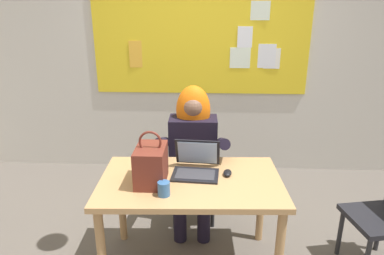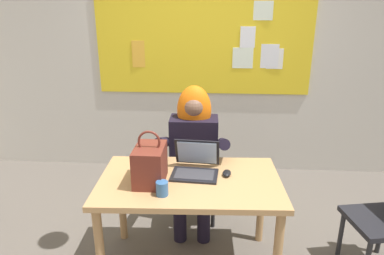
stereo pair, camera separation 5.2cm
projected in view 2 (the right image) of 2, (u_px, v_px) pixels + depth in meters
The scene contains 8 objects.
wall_back_bulletin at pixel (203, 55), 3.93m from camera, with size 6.00×1.98×2.73m.
desk_main at pixel (190, 191), 2.48m from camera, with size 1.32×0.82×0.74m.
chair_at_desk at pixel (194, 164), 3.22m from camera, with size 0.45×0.45×0.91m.
person_costumed at pixel (194, 146), 3.03m from camera, with size 0.60×0.61×1.26m.
laptop at pixel (196, 166), 2.53m from camera, with size 0.35×0.33×0.23m.
computer_mouse at pixel (227, 173), 2.50m from camera, with size 0.06×0.10×0.03m, color black.
handbag at pixel (150, 164), 2.37m from camera, with size 0.20×0.30×0.38m.
coffee_mug at pixel (162, 188), 2.22m from camera, with size 0.08×0.08×0.10m, color #336099.
Camera 2 is at (0.16, -2.18, 1.89)m, focal length 32.37 mm.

